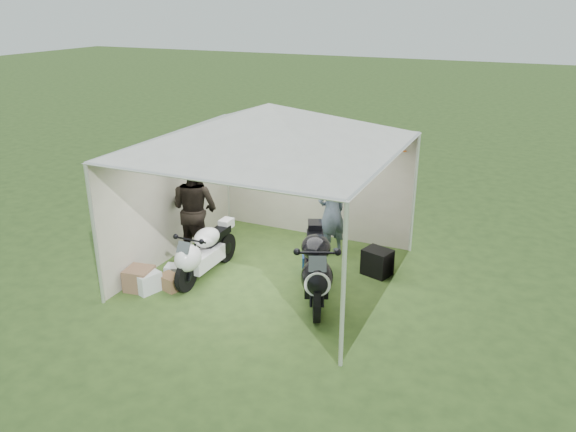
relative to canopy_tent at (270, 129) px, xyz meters
The scene contains 12 objects.
ground 2.58m from the canopy_tent, 89.22° to the right, with size 80.00×80.00×0.00m, color #31491E.
canopy_tent is the anchor object (origin of this frame).
motorcycle_white 2.39m from the canopy_tent, 148.17° to the right, with size 0.41×1.80×0.88m.
motorcycle_black 2.31m from the canopy_tent, 27.25° to the right, with size 1.11×2.03×1.06m.
paddock_stand 2.53m from the canopy_tent, 28.78° to the left, with size 0.42×0.26×0.32m, color blue.
person_dark_jacket 2.23m from the canopy_tent, behind, with size 0.95×0.74×1.95m, color black.
person_blue_jacket 2.20m from the canopy_tent, 61.10° to the left, with size 0.62×0.41×1.71m, color slate.
equipment_box 2.99m from the canopy_tent, 23.39° to the left, with size 0.47×0.37×0.47m, color black.
crate_0 3.25m from the canopy_tent, 140.04° to the right, with size 0.50×0.39×0.33m, color silver.
crate_1 3.29m from the canopy_tent, 140.84° to the right, with size 0.42×0.42×0.37m, color brown.
crate_2 2.99m from the canopy_tent, 150.61° to the right, with size 0.30×0.25×0.22m, color silver.
crate_3 3.02m from the canopy_tent, 136.81° to the right, with size 0.37×0.26×0.25m, color brown.
Camera 1 is at (3.94, -7.95, 4.51)m, focal length 35.00 mm.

